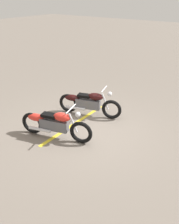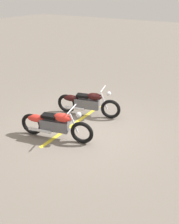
{
  "view_description": "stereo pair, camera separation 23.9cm",
  "coord_description": "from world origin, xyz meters",
  "views": [
    {
      "loc": [
        3.9,
        -5.25,
        3.87
      ],
      "look_at": [
        0.14,
        0.0,
        0.65
      ],
      "focal_mm": 39.22,
      "sensor_mm": 36.0,
      "label": 1
    },
    {
      "loc": [
        3.71,
        -5.38,
        3.87
      ],
      "look_at": [
        0.14,
        0.0,
        0.65
      ],
      "focal_mm": 39.22,
      "sensor_mm": 36.0,
      "label": 2
    }
  ],
  "objects": [
    {
      "name": "parking_stripe_near",
      "position": [
        -0.52,
        0.1,
        0.0
      ],
      "size": [
        0.17,
        3.2,
        0.01
      ],
      "primitive_type": "cube",
      "rotation": [
        0.0,
        0.0,
        1.59
      ],
      "color": "yellow",
      "rests_on": "ground"
    },
    {
      "name": "motorcycle_bright_foreground",
      "position": [
        -0.48,
        -0.89,
        0.46
      ],
      "size": [
        2.18,
        0.83,
        1.04
      ],
      "rotation": [
        0.0,
        0.0,
        0.27
      ],
      "color": "black",
      "rests_on": "ground"
    },
    {
      "name": "motorcycle_dark_foreground",
      "position": [
        -0.55,
        0.85,
        0.46
      ],
      "size": [
        2.17,
        0.85,
        1.04
      ],
      "rotation": [
        0.0,
        0.0,
        0.28
      ],
      "color": "black",
      "rests_on": "ground"
    },
    {
      "name": "ground_plane",
      "position": [
        0.0,
        0.0,
        0.0
      ],
      "size": [
        60.0,
        60.0,
        0.0
      ],
      "primitive_type": "plane",
      "color": "slate"
    }
  ]
}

